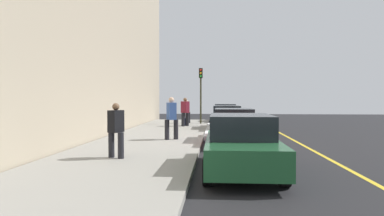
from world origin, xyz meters
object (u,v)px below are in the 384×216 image
Objects in this scene: parked_car_navy at (225,114)px; traffic_light_pole at (201,86)px; pedestrian_black_coat at (116,129)px; pedestrian_burgundy_coat at (185,111)px; pedestrian_blue_coat at (171,117)px; parked_car_green at (241,144)px; parked_car_red at (234,126)px; pedestrian_brown_coat at (187,111)px; parked_car_black at (226,118)px; rolling_suitcase at (185,122)px.

traffic_light_pole is at bearing -34.13° from parked_car_navy.
pedestrian_black_coat is (16.65, -3.72, 0.28)m from parked_car_navy.
pedestrian_burgundy_coat is 1.00× the size of pedestrian_blue_coat.
parked_car_red is at bearing 178.87° from parked_car_green.
pedestrian_burgundy_coat is 2.97m from traffic_light_pole.
pedestrian_brown_coat is 1.03× the size of pedestrian_black_coat.
pedestrian_black_coat is (10.46, -3.64, 0.28)m from parked_car_black.
pedestrian_blue_coat reaches higher than parked_car_black.
parked_car_green reaches higher than rolling_suitcase.
traffic_light_pole is at bearing -168.82° from parked_car_red.
parked_car_navy is 0.98× the size of parked_car_green.
parked_car_green is (17.65, -0.06, 0.00)m from parked_car_navy.
parked_car_navy is 1.07× the size of traffic_light_pole.
parked_car_green is 1.09× the size of traffic_light_pole.
pedestrian_brown_coat is 1.97× the size of rolling_suitcase.
parked_car_green is 15.75m from pedestrian_brown_coat.
parked_car_red is 7.70m from pedestrian_burgundy_coat.
pedestrian_burgundy_coat is at bearing 4.98° from rolling_suitcase.
parked_car_black is 3.22m from rolling_suitcase.
rolling_suitcase is (-7.58, -0.11, -0.73)m from pedestrian_blue_coat.
rolling_suitcase is (-13.21, -2.71, -0.35)m from parked_car_green.
parked_car_navy is at bearing -179.77° from parked_car_red.
pedestrian_blue_coat reaches higher than parked_car_red.
traffic_light_pole is (-9.35, 0.85, 1.72)m from pedestrian_blue_coat.
parked_car_black is at bearing 64.18° from pedestrian_burgundy_coat.
parked_car_black is at bearing 34.83° from pedestrian_brown_coat.
pedestrian_brown_coat is at bearing -145.17° from parked_car_black.
pedestrian_brown_coat is 0.43× the size of traffic_light_pole.
traffic_light_pole is (2.67, -1.81, 2.10)m from parked_car_navy.
rolling_suitcase is at bearing -159.75° from parked_car_red.
traffic_light_pole is 3.18m from rolling_suitcase.
parked_car_black is 4.91m from pedestrian_brown_coat.
pedestrian_black_coat reaches higher than parked_car_black.
pedestrian_burgundy_coat reaches higher than pedestrian_brown_coat.
pedestrian_blue_coat is at bearing 1.28° from pedestrian_brown_coat.
parked_car_red is 2.30× the size of pedestrian_blue_coat.
traffic_light_pole reaches higher than pedestrian_brown_coat.
parked_car_red is at bearing 21.16° from pedestrian_burgundy_coat.
pedestrian_blue_coat is at bearing 167.12° from pedestrian_black_coat.
parked_car_green is (11.47, 0.02, 0.00)m from parked_car_black.
pedestrian_black_coat is at bearing -19.17° from parked_car_black.
pedestrian_burgundy_coat is (-1.28, -2.65, 0.38)m from parked_car_black.
parked_car_red is 2.30× the size of pedestrian_burgundy_coat.
pedestrian_blue_coat is at bearing -155.20° from parked_car_green.
parked_car_red is (12.08, 0.05, 0.00)m from parked_car_navy.
parked_car_navy is 12.32m from pedestrian_blue_coat.
pedestrian_blue_coat is at bearing -91.21° from parked_car_red.
parked_car_green is at bearing 11.59° from rolling_suitcase.
parked_car_red is at bearing 16.46° from pedestrian_brown_coat.
parked_car_green is at bearing 6.66° from traffic_light_pole.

